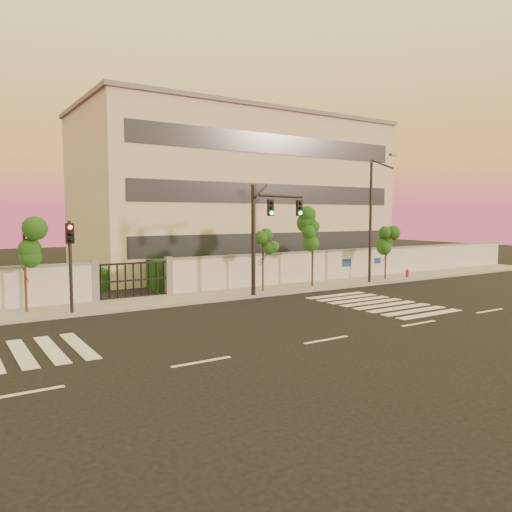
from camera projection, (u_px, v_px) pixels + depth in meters
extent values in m
plane|color=black|center=(326.00, 340.00, 17.94)|extent=(120.00, 120.00, 0.00)
cube|color=gray|center=(198.00, 297.00, 26.74)|extent=(60.00, 3.00, 0.15)
cube|color=silver|center=(371.00, 264.00, 35.73)|extent=(31.00, 0.30, 2.00)
cube|color=slate|center=(371.00, 249.00, 35.64)|extent=(31.00, 0.36, 0.12)
cube|color=slate|center=(95.00, 282.00, 25.21)|extent=(0.35, 0.35, 2.20)
cube|color=slate|center=(169.00, 277.00, 27.37)|extent=(0.35, 0.35, 2.20)
cube|color=#173710|center=(288.00, 266.00, 34.87)|extent=(20.00, 2.00, 1.80)
cube|color=#173710|center=(106.00, 279.00, 30.52)|extent=(6.00, 1.50, 1.20)
cube|color=beige|center=(234.00, 196.00, 40.74)|extent=(24.00, 12.00, 12.00)
cube|color=#262D38|center=(276.00, 242.00, 35.98)|extent=(22.00, 0.08, 1.40)
cube|color=#262D38|center=(276.00, 194.00, 35.69)|extent=(22.00, 0.08, 1.40)
cube|color=#262D38|center=(277.00, 144.00, 35.40)|extent=(22.00, 0.08, 1.40)
cube|color=slate|center=(234.00, 120.00, 40.23)|extent=(24.40, 12.40, 0.30)
cube|color=silver|center=(22.00, 353.00, 16.17)|extent=(0.50, 4.00, 0.02)
cube|color=silver|center=(51.00, 349.00, 16.66)|extent=(0.50, 4.00, 0.02)
cube|color=silver|center=(79.00, 345.00, 17.14)|extent=(0.50, 4.00, 0.02)
cube|color=silver|center=(430.00, 314.00, 22.55)|extent=(4.00, 0.50, 0.02)
cube|color=silver|center=(414.00, 311.00, 23.30)|extent=(4.00, 0.50, 0.02)
cube|color=silver|center=(399.00, 308.00, 24.06)|extent=(4.00, 0.50, 0.02)
cube|color=silver|center=(385.00, 305.00, 24.81)|extent=(4.00, 0.50, 0.02)
cube|color=silver|center=(372.00, 302.00, 25.57)|extent=(4.00, 0.50, 0.02)
cube|color=silver|center=(359.00, 300.00, 26.32)|extent=(4.00, 0.50, 0.02)
cube|color=silver|center=(347.00, 298.00, 27.08)|extent=(4.00, 0.50, 0.02)
cube|color=silver|center=(336.00, 295.00, 27.83)|extent=(4.00, 0.50, 0.02)
cube|color=silver|center=(23.00, 393.00, 12.55)|extent=(2.00, 0.15, 0.01)
cube|color=silver|center=(201.00, 362.00, 15.24)|extent=(2.00, 0.15, 0.01)
cube|color=silver|center=(326.00, 340.00, 17.94)|extent=(2.00, 0.15, 0.01)
cube|color=silver|center=(419.00, 323.00, 20.63)|extent=(2.00, 0.15, 0.01)
cube|color=silver|center=(490.00, 311.00, 23.33)|extent=(2.00, 0.15, 0.01)
cylinder|color=#382314|center=(25.00, 269.00, 22.21)|extent=(0.11, 0.11, 4.19)
sphere|color=#204C15|center=(24.00, 241.00, 22.11)|extent=(1.04, 1.04, 1.04)
sphere|color=#204C15|center=(32.00, 254.00, 22.50)|extent=(0.79, 0.79, 0.79)
sphere|color=#204C15|center=(18.00, 251.00, 21.87)|extent=(0.75, 0.75, 0.75)
cylinder|color=#382314|center=(263.00, 262.00, 28.30)|extent=(0.11, 0.11, 3.67)
sphere|color=#204C15|center=(263.00, 242.00, 28.21)|extent=(1.01, 1.01, 1.01)
sphere|color=#204C15|center=(266.00, 252.00, 28.59)|extent=(0.77, 0.77, 0.77)
sphere|color=#204C15|center=(260.00, 249.00, 27.98)|extent=(0.74, 0.74, 0.74)
cylinder|color=#382314|center=(313.00, 249.00, 30.30)|extent=(0.13, 0.13, 4.78)
sphere|color=#204C15|center=(313.00, 226.00, 30.18)|extent=(1.19, 1.19, 1.19)
sphere|color=#204C15|center=(315.00, 237.00, 30.63)|extent=(0.91, 0.91, 0.91)
sphere|color=#204C15|center=(310.00, 234.00, 29.91)|extent=(0.87, 0.87, 0.87)
cylinder|color=#382314|center=(386.00, 255.00, 33.51)|extent=(0.11, 0.11, 3.55)
sphere|color=#204C15|center=(386.00, 240.00, 33.42)|extent=(0.98, 0.98, 0.98)
sphere|color=#204C15|center=(387.00, 247.00, 33.78)|extent=(0.75, 0.75, 0.75)
sphere|color=#204C15|center=(385.00, 245.00, 33.19)|extent=(0.72, 0.72, 0.72)
cylinder|color=black|center=(253.00, 242.00, 26.80)|extent=(0.24, 0.24, 6.11)
cylinder|color=black|center=(282.00, 196.00, 27.61)|extent=(3.65, 1.14, 0.16)
cube|color=black|center=(271.00, 208.00, 27.20)|extent=(0.34, 0.18, 0.89)
sphere|color=#0CF259|center=(272.00, 213.00, 27.13)|extent=(0.20, 0.20, 0.20)
cube|color=black|center=(299.00, 208.00, 28.26)|extent=(0.34, 0.18, 0.89)
sphere|color=#0CF259|center=(300.00, 213.00, 28.19)|extent=(0.20, 0.20, 0.20)
cylinder|color=black|center=(71.00, 269.00, 22.05)|extent=(0.15, 0.15, 4.24)
cube|color=black|center=(70.00, 234.00, 21.88)|extent=(0.33, 0.17, 0.85)
sphere|color=red|center=(70.00, 228.00, 21.76)|extent=(0.19, 0.19, 0.19)
cylinder|color=black|center=(370.00, 224.00, 31.96)|extent=(0.18, 0.18, 7.83)
cylinder|color=black|center=(382.00, 164.00, 30.91)|extent=(0.10, 1.87, 0.76)
cube|color=#3F3F44|center=(393.00, 155.00, 30.13)|extent=(0.49, 0.24, 0.15)
cylinder|color=red|center=(407.00, 276.00, 34.88)|extent=(0.21, 0.21, 0.47)
cylinder|color=red|center=(407.00, 272.00, 34.86)|extent=(0.26, 0.26, 0.09)
sphere|color=red|center=(407.00, 270.00, 34.85)|extent=(0.17, 0.17, 0.17)
cylinder|color=red|center=(407.00, 274.00, 34.87)|extent=(0.27, 0.12, 0.09)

